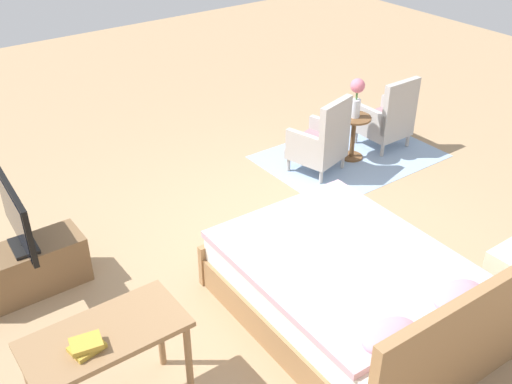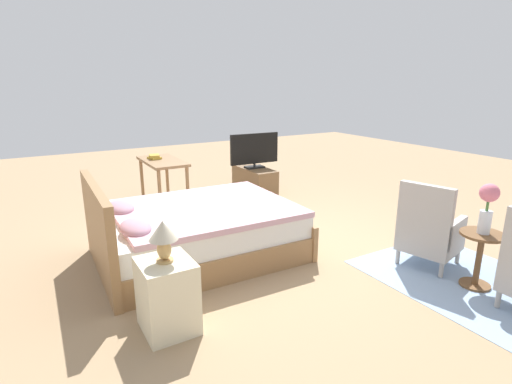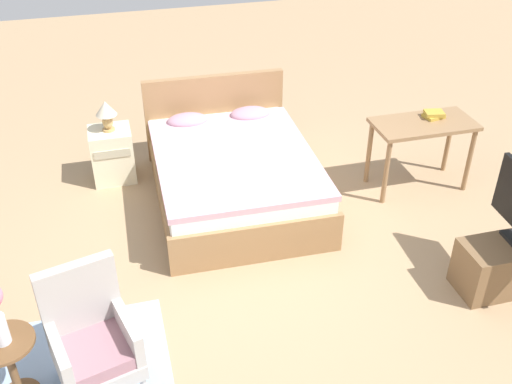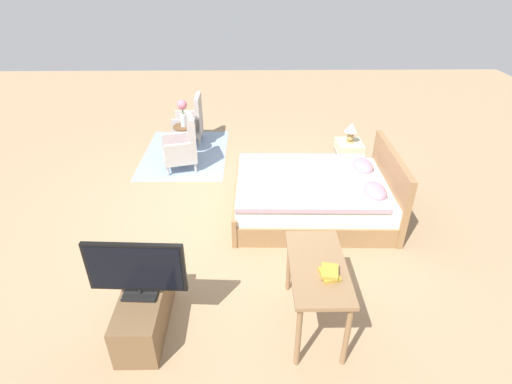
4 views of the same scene
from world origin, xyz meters
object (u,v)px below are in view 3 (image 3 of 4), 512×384
object	(u,v)px
bed	(233,172)
side_table	(10,363)
vanity_desk	(423,132)
armchair_by_window_right	(92,340)
nightstand	(112,155)
book_stack	(434,115)
table_lamp	(106,112)

from	to	relation	value
bed	side_table	size ratio (longest dim) A/B	3.99
vanity_desk	armchair_by_window_right	bearing A→B (deg)	-152.63
nightstand	book_stack	distance (m)	3.41
armchair_by_window_right	nightstand	distance (m)	2.77
bed	table_lamp	distance (m)	1.45
book_stack	table_lamp	bearing A→B (deg)	164.37
armchair_by_window_right	vanity_desk	bearing A→B (deg)	27.37
bed	vanity_desk	bearing A→B (deg)	-8.41
nightstand	vanity_desk	world-z (taller)	vanity_desk
side_table	book_stack	distance (m)	4.52
bed	table_lamp	size ratio (longest dim) A/B	6.60
armchair_by_window_right	vanity_desk	distance (m)	3.84
armchair_by_window_right	side_table	size ratio (longest dim) A/B	1.68
bed	table_lamp	bearing A→B (deg)	149.07
bed	nightstand	xyz separation A→B (m)	(-1.17, 0.70, -0.00)
bed	table_lamp	world-z (taller)	bed
table_lamp	vanity_desk	distance (m)	3.27
side_table	nightstand	world-z (taller)	nightstand
side_table	nightstand	xyz separation A→B (m)	(0.84, 2.78, -0.05)
table_lamp	vanity_desk	world-z (taller)	table_lamp
vanity_desk	book_stack	world-z (taller)	book_stack
table_lamp	book_stack	bearing A→B (deg)	-15.63
nightstand	armchair_by_window_right	bearing A→B (deg)	-96.14
armchair_by_window_right	nightstand	xyz separation A→B (m)	(0.30, 2.75, -0.09)
bed	nightstand	size ratio (longest dim) A/B	3.71
armchair_by_window_right	table_lamp	xyz separation A→B (m)	(0.30, 2.75, 0.42)
bed	armchair_by_window_right	size ratio (longest dim) A/B	2.37
vanity_desk	bed	bearing A→B (deg)	171.59
nightstand	book_stack	bearing A→B (deg)	-15.62
nightstand	vanity_desk	size ratio (longest dim) A/B	0.56
nightstand	vanity_desk	xyz separation A→B (m)	(3.11, -0.99, 0.35)
armchair_by_window_right	side_table	bearing A→B (deg)	-177.04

